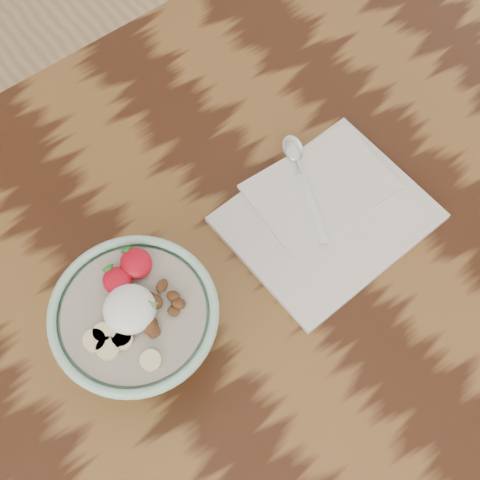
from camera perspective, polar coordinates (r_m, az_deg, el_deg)
name	(u,v)px	position (r cm, az deg, el deg)	size (l,w,h in cm)	color
table	(288,275)	(94.81, 4.15, -3.03)	(160.00, 90.00, 75.00)	#371B0D
breakfast_bowl	(138,324)	(76.41, -8.70, -7.10)	(18.54, 18.54, 12.65)	#9FD6B8
napkin	(326,211)	(88.44, 7.34, 2.44)	(25.78, 21.23, 1.54)	white
spoon	(298,162)	(90.37, 4.93, 6.61)	(8.37, 16.27, 0.88)	silver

